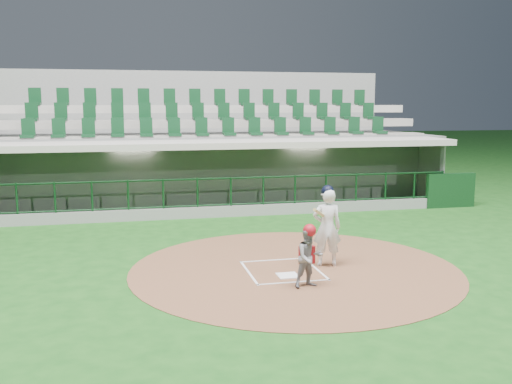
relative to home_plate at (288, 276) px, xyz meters
The scene contains 8 objects.
ground 0.70m from the home_plate, 90.00° to the left, with size 120.00×120.00×0.00m, color #154714.
dirt_circle 0.58m from the home_plate, 59.04° to the left, with size 7.20×7.20×0.01m, color brown.
home_plate is the anchor object (origin of this frame).
batter_box_chalk 0.40m from the home_plate, 90.00° to the left, with size 1.55×1.80×0.01m.
dugout_structure 8.57m from the home_plate, 89.09° to the left, with size 16.40×3.70×3.00m.
seating_deck 11.69m from the home_plate, 90.00° to the left, with size 17.00×6.72×5.15m.
batter 1.50m from the home_plate, 28.52° to the left, with size 0.89×0.91×1.82m.
catcher 1.01m from the home_plate, 74.85° to the right, with size 0.65×0.55×1.26m.
Camera 1 is at (-3.20, -11.81, 3.57)m, focal length 40.00 mm.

